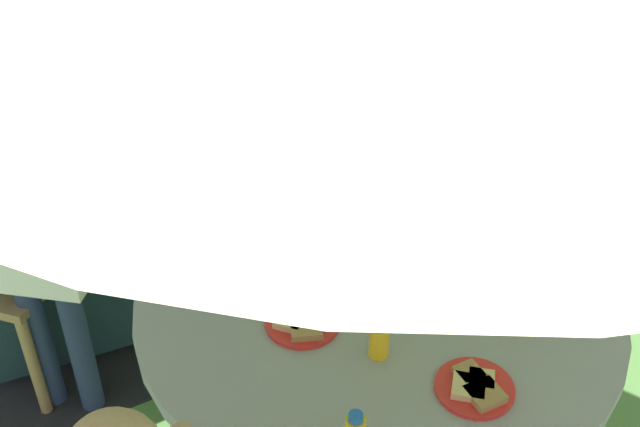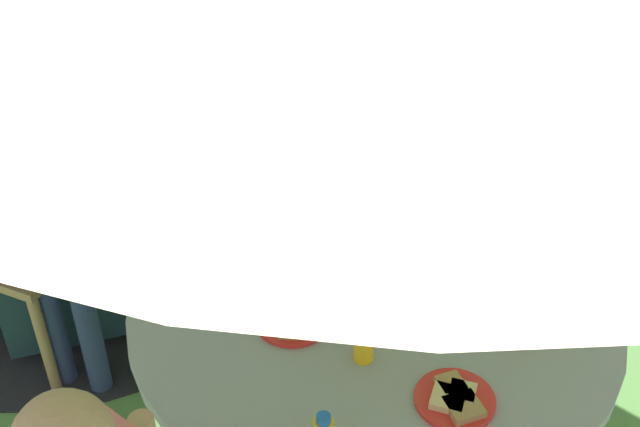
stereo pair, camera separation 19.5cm
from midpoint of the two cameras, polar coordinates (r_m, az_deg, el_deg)
name	(u,v)px [view 2 (the right image)]	position (r m, az deg, el deg)	size (l,w,h in m)	color
garden_table	(372,326)	(2.36, 6.12, -8.16)	(1.39, 1.39, 0.68)	brown
wooden_chair	(1,217)	(3.00, -20.24, -0.30)	(0.67, 0.67, 0.94)	#93704C
dome_tent	(55,100)	(3.48, -17.02, 7.80)	(2.32, 2.32, 1.32)	teal
potted_plant	(611,118)	(4.03, 21.52, 6.39)	(0.53, 0.53, 0.67)	#595960
child_in_yellow_shirt	(317,102)	(3.00, 1.67, 7.96)	(0.23, 0.42, 1.24)	brown
child_in_white_shirt	(38,197)	(2.53, -17.57, 1.08)	(0.38, 0.35, 1.29)	navy
snack_bowl	(443,296)	(2.25, 11.32, -5.90)	(0.17, 0.17, 0.08)	white
plate_center_front	(225,261)	(2.38, -4.50, -3.51)	(0.25, 0.25, 0.03)	red
plate_near_right	(293,318)	(2.18, 0.63, -7.62)	(0.21, 0.21, 0.03)	red
plate_far_right	(559,299)	(2.37, 19.10, -5.89)	(0.23, 0.23, 0.03)	white
plate_center_back	(455,399)	(2.03, 12.51, -12.97)	(0.20, 0.20, 0.03)	red
plate_mid_left	(371,230)	(2.50, 5.89, -1.25)	(0.24, 0.24, 0.03)	yellow
juice_bottle_near_left	(551,232)	(2.54, 18.38, -1.34)	(0.05, 0.05, 0.11)	yellow
juice_bottle_far_left	(518,317)	(2.22, 16.51, -7.26)	(0.05, 0.05, 0.10)	yellow
juice_bottle_mid_right	(364,344)	(2.07, 5.91, -9.39)	(0.05, 0.05, 0.11)	yellow
cup_near	(430,174)	(2.76, 9.92, 2.76)	(0.06, 0.06, 0.06)	white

